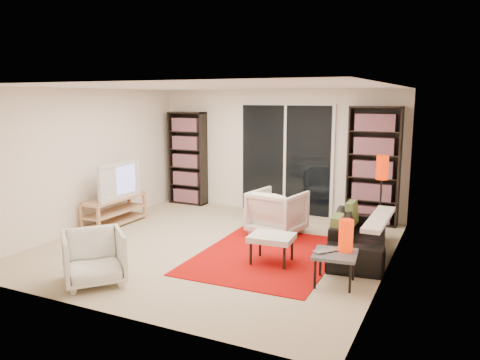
# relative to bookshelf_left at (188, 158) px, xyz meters

# --- Properties ---
(floor) EXTENTS (5.00, 5.00, 0.00)m
(floor) POSITION_rel_bookshelf_left_xyz_m (1.95, -2.33, -0.98)
(floor) COLOR #C4B18A
(floor) RESTS_ON ground
(wall_back) EXTENTS (5.00, 0.02, 2.40)m
(wall_back) POSITION_rel_bookshelf_left_xyz_m (1.95, 0.17, 0.22)
(wall_back) COLOR white
(wall_back) RESTS_ON ground
(wall_front) EXTENTS (5.00, 0.02, 2.40)m
(wall_front) POSITION_rel_bookshelf_left_xyz_m (1.95, -4.83, 0.22)
(wall_front) COLOR white
(wall_front) RESTS_ON ground
(wall_left) EXTENTS (0.02, 5.00, 2.40)m
(wall_left) POSITION_rel_bookshelf_left_xyz_m (-0.55, -2.33, 0.22)
(wall_left) COLOR white
(wall_left) RESTS_ON ground
(wall_right) EXTENTS (0.02, 5.00, 2.40)m
(wall_right) POSITION_rel_bookshelf_left_xyz_m (4.45, -2.33, 0.22)
(wall_right) COLOR white
(wall_right) RESTS_ON ground
(ceiling) EXTENTS (5.00, 5.00, 0.02)m
(ceiling) POSITION_rel_bookshelf_left_xyz_m (1.95, -2.33, 1.42)
(ceiling) COLOR white
(ceiling) RESTS_ON wall_back
(sliding_door) EXTENTS (1.92, 0.08, 2.16)m
(sliding_door) POSITION_rel_bookshelf_left_xyz_m (2.15, 0.13, 0.07)
(sliding_door) COLOR white
(sliding_door) RESTS_ON ground
(bookshelf_left) EXTENTS (0.80, 0.30, 1.95)m
(bookshelf_left) POSITION_rel_bookshelf_left_xyz_m (0.00, 0.00, 0.00)
(bookshelf_left) COLOR black
(bookshelf_left) RESTS_ON ground
(bookshelf_right) EXTENTS (0.90, 0.30, 2.10)m
(bookshelf_right) POSITION_rel_bookshelf_left_xyz_m (3.85, -0.00, 0.07)
(bookshelf_right) COLOR black
(bookshelf_right) RESTS_ON ground
(tv_stand) EXTENTS (0.42, 1.31, 0.50)m
(tv_stand) POSITION_rel_bookshelf_left_xyz_m (-0.26, -2.05, -0.71)
(tv_stand) COLOR tan
(tv_stand) RESTS_ON floor
(tv) EXTENTS (0.18, 1.10, 0.63)m
(tv) POSITION_rel_bookshelf_left_xyz_m (-0.24, -2.05, -0.16)
(tv) COLOR black
(tv) RESTS_ON tv_stand
(rug) EXTENTS (1.92, 2.56, 0.01)m
(rug) POSITION_rel_bookshelf_left_xyz_m (2.81, -2.42, -0.97)
(rug) COLOR #AD0805
(rug) RESTS_ON floor
(sofa) EXTENTS (1.00, 1.98, 0.55)m
(sofa) POSITION_rel_bookshelf_left_xyz_m (3.99, -1.78, -0.70)
(sofa) COLOR black
(sofa) RESTS_ON floor
(armchair_back) EXTENTS (0.91, 0.93, 0.74)m
(armchair_back) POSITION_rel_bookshelf_left_xyz_m (2.55, -1.34, -0.60)
(armchair_back) COLOR silver
(armchair_back) RESTS_ON floor
(armchair_front) EXTENTS (1.00, 1.00, 0.65)m
(armchair_front) POSITION_rel_bookshelf_left_xyz_m (1.28, -4.25, -0.65)
(armchair_front) COLOR silver
(armchair_front) RESTS_ON floor
(ottoman) EXTENTS (0.62, 0.52, 0.40)m
(ottoman) POSITION_rel_bookshelf_left_xyz_m (2.98, -2.67, -0.63)
(ottoman) COLOR silver
(ottoman) RESTS_ON floor
(side_table) EXTENTS (0.57, 0.57, 0.40)m
(side_table) POSITION_rel_bookshelf_left_xyz_m (3.95, -3.03, -0.62)
(side_table) COLOR #4C4D52
(side_table) RESTS_ON floor
(laptop) EXTENTS (0.35, 0.37, 0.02)m
(laptop) POSITION_rel_bookshelf_left_xyz_m (3.87, -3.07, -0.56)
(laptop) COLOR silver
(laptop) RESTS_ON side_table
(table_lamp) EXTENTS (0.17, 0.17, 0.39)m
(table_lamp) POSITION_rel_bookshelf_left_xyz_m (4.04, -2.91, -0.38)
(table_lamp) COLOR #C11F01
(table_lamp) RESTS_ON side_table
(floor_lamp) EXTENTS (0.21, 0.21, 1.37)m
(floor_lamp) POSITION_rel_bookshelf_left_xyz_m (4.15, -1.05, 0.07)
(floor_lamp) COLOR black
(floor_lamp) RESTS_ON floor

